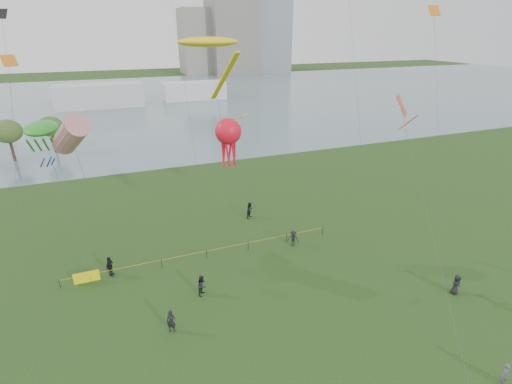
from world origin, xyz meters
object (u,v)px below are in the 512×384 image
object	(u,v)px
kite_flyer	(505,375)
kite_stingray	(209,43)
fence	(136,267)
kite_octopus	(228,132)

from	to	relation	value
kite_flyer	kite_stingray	size ratio (longest dim) A/B	0.09
fence	kite_flyer	world-z (taller)	kite_flyer
kite_octopus	kite_flyer	bearing A→B (deg)	-40.32
fence	kite_flyer	size ratio (longest dim) A/B	15.17
fence	kite_flyer	distance (m)	26.90
kite_flyer	kite_octopus	distance (m)	24.18
kite_flyer	kite_octopus	world-z (taller)	kite_octopus
fence	kite_stingray	world-z (taller)	kite_stingray
fence	kite_flyer	xyz separation A→B (m)	(19.07, -18.97, 0.24)
kite_stingray	kite_octopus	size ratio (longest dim) A/B	1.47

